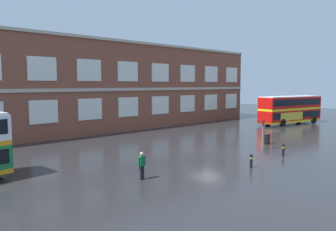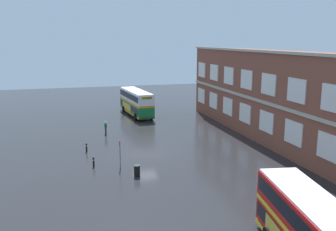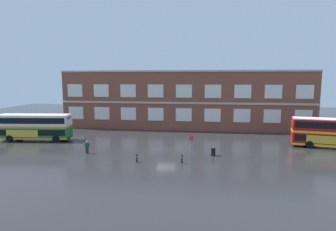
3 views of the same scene
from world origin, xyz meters
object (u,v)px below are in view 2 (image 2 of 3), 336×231
(bus_stand_flag, at_px, (120,151))
(safety_bollard_east, at_px, (94,162))
(double_decker_near, at_px, (136,102))
(station_litter_bin, at_px, (137,171))
(safety_bollard_west, at_px, (86,147))
(waiting_passenger, at_px, (106,127))

(bus_stand_flag, distance_m, safety_bollard_east, 2.89)
(double_decker_near, xyz_separation_m, bus_stand_flag, (24.70, -6.37, -0.51))
(double_decker_near, distance_m, safety_bollard_east, 25.41)
(double_decker_near, relative_size, safety_bollard_east, 11.80)
(bus_stand_flag, distance_m, station_litter_bin, 3.13)
(bus_stand_flag, bearing_deg, double_decker_near, 165.54)
(double_decker_near, height_order, safety_bollard_west, double_decker_near)
(station_litter_bin, bearing_deg, safety_bollard_east, -135.17)
(station_litter_bin, xyz_separation_m, safety_bollard_west, (-8.82, -3.98, -0.03))
(double_decker_near, relative_size, safety_bollard_west, 11.80)
(safety_bollard_west, bearing_deg, double_decker_near, 153.60)
(safety_bollard_west, bearing_deg, bus_stand_flag, 24.95)
(station_litter_bin, bearing_deg, double_decker_near, 169.17)
(bus_stand_flag, bearing_deg, safety_bollard_west, -155.05)
(waiting_passenger, relative_size, station_litter_bin, 1.65)
(bus_stand_flag, bearing_deg, waiting_passenger, 179.62)
(waiting_passenger, height_order, safety_bollard_east, waiting_passenger)
(double_decker_near, distance_m, safety_bollard_west, 20.80)
(safety_bollard_east, bearing_deg, waiting_passenger, 168.35)
(safety_bollard_west, bearing_deg, safety_bollard_east, 4.00)
(safety_bollard_west, distance_m, safety_bollard_east, 5.20)
(waiting_passenger, height_order, safety_bollard_west, waiting_passenger)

